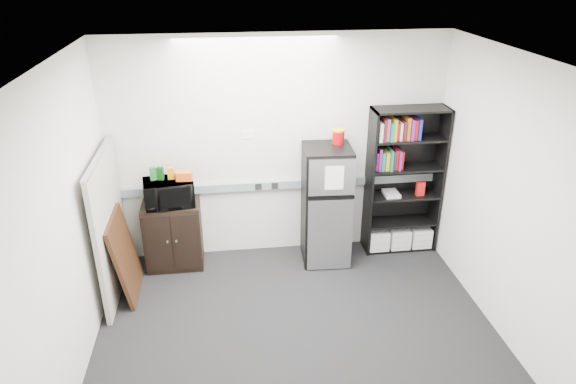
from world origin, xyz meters
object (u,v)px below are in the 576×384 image
at_px(bookshelf, 404,182).
at_px(cubicle_partition, 110,226).
at_px(microwave, 169,193).
at_px(cabinet, 174,235).
at_px(refrigerator, 326,205).

bearing_deg(bookshelf, cubicle_partition, -171.94).
height_order(bookshelf, microwave, bookshelf).
bearing_deg(microwave, bookshelf, -7.12).
distance_m(cabinet, refrigerator, 1.86).
distance_m(bookshelf, microwave, 2.82).
distance_m(bookshelf, cabinet, 2.87).
height_order(microwave, refrigerator, refrigerator).
distance_m(cubicle_partition, refrigerator, 2.46).
relative_size(microwave, refrigerator, 0.38).
xyz_separation_m(bookshelf, cabinet, (-2.82, -0.06, -0.50)).
bearing_deg(cabinet, refrigerator, -2.51).
bearing_deg(microwave, refrigerator, -10.76).
height_order(cabinet, microwave, microwave).
relative_size(cubicle_partition, cabinet, 1.95).
distance_m(cubicle_partition, microwave, 0.75).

